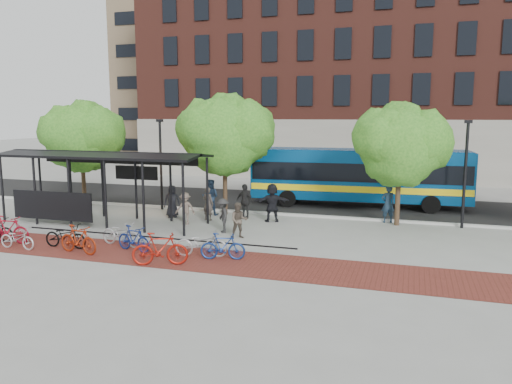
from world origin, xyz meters
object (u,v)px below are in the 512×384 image
(bike_2, at_px, (17,238))
(pedestrian_1, at_px, (208,204))
(bike_10, at_px, (201,243))
(lamp_post_right, at_px, (465,171))
(pedestrian_5, at_px, (272,203))
(bike_1, at_px, (8,230))
(bike_5, at_px, (78,239))
(pedestrian_0, at_px, (172,201))
(pedestrian_4, at_px, (245,201))
(pedestrian_9, at_px, (223,216))
(pedestrian_3, at_px, (185,208))
(bike_9, at_px, (160,249))
(pedestrian_2, at_px, (210,197))
(tree_a, at_px, (83,134))
(tree_c, at_px, (402,142))
(tree_b, at_px, (227,132))
(pedestrian_7, at_px, (388,204))
(bike_4, at_px, (66,236))
(bus, at_px, (359,174))
(bike_11, at_px, (223,246))
(bus_shelter, at_px, (101,163))
(pedestrian_8, at_px, (239,220))
(bike_7, at_px, (134,239))
(lamp_post_left, at_px, (161,162))
(bike_6, at_px, (121,233))

(bike_2, xyz_separation_m, pedestrian_1, (5.14, 7.51, 0.42))
(bike_10, bearing_deg, bike_2, 87.24)
(lamp_post_right, bearing_deg, pedestrian_5, -171.61)
(lamp_post_right, distance_m, pedestrian_1, 12.60)
(bike_1, xyz_separation_m, bike_5, (3.81, -0.44, -0.03))
(pedestrian_0, distance_m, pedestrian_4, 3.85)
(pedestrian_9, bearing_deg, pedestrian_3, -144.37)
(bike_9, xyz_separation_m, pedestrian_0, (-3.53, 7.89, 0.25))
(bike_10, xyz_separation_m, pedestrian_2, (-2.81, 7.61, 0.44))
(bike_5, xyz_separation_m, pedestrian_1, (2.37, 7.34, 0.29))
(tree_a, height_order, tree_c, tree_a)
(tree_b, distance_m, pedestrian_7, 9.14)
(bike_4, bearing_deg, tree_a, 30.31)
(bus, height_order, bike_2, bus)
(bike_11, relative_size, pedestrian_2, 0.88)
(tree_c, bearing_deg, pedestrian_4, -174.64)
(bus_shelter, height_order, bike_4, bus_shelter)
(lamp_post_right, relative_size, pedestrian_9, 3.23)
(tree_c, distance_m, bike_2, 17.59)
(pedestrian_3, height_order, pedestrian_7, pedestrian_7)
(pedestrian_7, bearing_deg, pedestrian_5, -8.82)
(bike_2, bearing_deg, pedestrian_2, -26.11)
(pedestrian_1, distance_m, pedestrian_9, 2.90)
(tree_c, relative_size, pedestrian_9, 3.74)
(tree_c, bearing_deg, pedestrian_0, -172.09)
(pedestrian_1, xyz_separation_m, pedestrian_5, (3.23, 0.63, 0.12))
(pedestrian_2, bearing_deg, pedestrian_8, 120.60)
(tree_a, bearing_deg, pedestrian_0, -13.80)
(pedestrian_4, bearing_deg, pedestrian_5, 6.45)
(bike_10, distance_m, pedestrian_3, 5.90)
(lamp_post_right, xyz_separation_m, pedestrian_0, (-14.41, -1.85, -1.89))
(pedestrian_3, bearing_deg, pedestrian_2, 82.16)
(pedestrian_1, bearing_deg, tree_b, -89.91)
(pedestrian_4, bearing_deg, bike_7, -86.64)
(pedestrian_9, bearing_deg, tree_b, 167.59)
(tree_c, distance_m, pedestrian_0, 12.04)
(tree_a, height_order, pedestrian_9, tree_a)
(lamp_post_right, relative_size, pedestrian_7, 2.70)
(tree_b, xyz_separation_m, bike_4, (-3.79, -8.50, -3.96))
(pedestrian_4, bearing_deg, pedestrian_3, -116.45)
(bike_4, height_order, pedestrian_9, pedestrian_9)
(tree_b, xyz_separation_m, bike_5, (-2.76, -9.06, -3.90))
(lamp_post_left, bearing_deg, bike_2, -98.65)
(bike_6, xyz_separation_m, bike_9, (2.81, -1.90, 0.07))
(bike_10, height_order, pedestrian_7, pedestrian_7)
(tree_c, distance_m, bike_1, 18.13)
(bike_4, distance_m, bike_5, 1.17)
(tree_b, distance_m, pedestrian_1, 4.01)
(bike_9, bearing_deg, pedestrian_9, -24.74)
(pedestrian_4, height_order, pedestrian_5, pedestrian_5)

